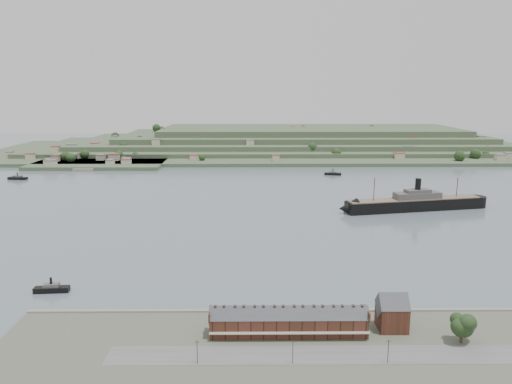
{
  "coord_description": "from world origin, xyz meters",
  "views": [
    {
      "loc": [
        -22.82,
        -329.89,
        86.75
      ],
      "look_at": [
        -19.68,
        30.0,
        12.53
      ],
      "focal_mm": 35.0,
      "sensor_mm": 36.0,
      "label": 1
    }
  ],
  "objects_px": {
    "fig_tree": "(464,325)",
    "gabled_building": "(392,313)",
    "steamship": "(411,203)",
    "terrace_row": "(288,322)",
    "tugboat": "(52,289)"
  },
  "relations": [
    {
      "from": "terrace_row",
      "to": "tugboat",
      "type": "relative_size",
      "value": 3.66
    },
    {
      "from": "tugboat",
      "to": "fig_tree",
      "type": "relative_size",
      "value": 1.42
    },
    {
      "from": "terrace_row",
      "to": "steamship",
      "type": "relative_size",
      "value": 0.48
    },
    {
      "from": "gabled_building",
      "to": "fig_tree",
      "type": "relative_size",
      "value": 1.32
    },
    {
      "from": "steamship",
      "to": "gabled_building",
      "type": "bearing_deg",
      "value": -109.3
    },
    {
      "from": "fig_tree",
      "to": "gabled_building",
      "type": "bearing_deg",
      "value": 153.76
    },
    {
      "from": "steamship",
      "to": "tugboat",
      "type": "bearing_deg",
      "value": -143.86
    },
    {
      "from": "steamship",
      "to": "fig_tree",
      "type": "bearing_deg",
      "value": -102.62
    },
    {
      "from": "terrace_row",
      "to": "steamship",
      "type": "bearing_deg",
      "value": 61.7
    },
    {
      "from": "steamship",
      "to": "fig_tree",
      "type": "height_order",
      "value": "steamship"
    },
    {
      "from": "gabled_building",
      "to": "tugboat",
      "type": "height_order",
      "value": "gabled_building"
    },
    {
      "from": "terrace_row",
      "to": "gabled_building",
      "type": "xyz_separation_m",
      "value": [
        37.5,
        4.02,
        1.34
      ]
    },
    {
      "from": "terrace_row",
      "to": "tugboat",
      "type": "distance_m",
      "value": 109.21
    },
    {
      "from": "gabled_building",
      "to": "steamship",
      "type": "height_order",
      "value": "steamship"
    },
    {
      "from": "terrace_row",
      "to": "tugboat",
      "type": "height_order",
      "value": "terrace_row"
    }
  ]
}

